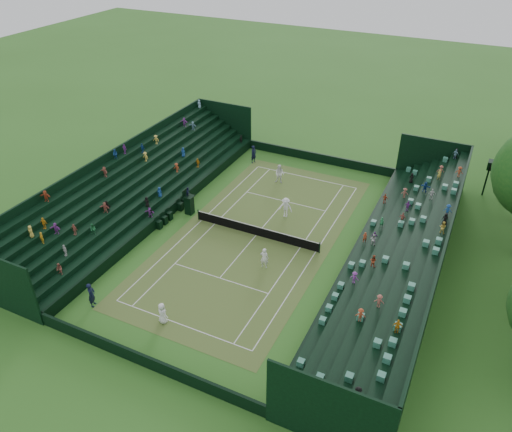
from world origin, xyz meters
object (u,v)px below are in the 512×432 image
object	(u,v)px
player_near_east	(264,258)
player_far_west	(280,174)
tennis_net	(256,230)
umpire_chair	(189,202)
player_far_east	(286,207)
player_near_west	(162,313)

from	to	relation	value
player_near_east	player_far_west	xyz separation A→B (m)	(-4.48, 13.29, 0.08)
tennis_net	umpire_chair	world-z (taller)	umpire_chair
tennis_net	player_far_west	xyz separation A→B (m)	(-1.98, 9.62, 0.47)
tennis_net	player_near_east	bearing A→B (deg)	-55.79
player_near_east	player_far_west	size ratio (longest dim) A/B	0.92
umpire_chair	player_near_east	distance (m)	10.51
tennis_net	player_far_west	size ratio (longest dim) A/B	5.86
umpire_chair	player_far_east	world-z (taller)	umpire_chair
umpire_chair	player_near_west	distance (m)	14.09
player_near_west	player_far_west	world-z (taller)	player_far_west
umpire_chair	player_far_west	world-z (taller)	umpire_chair
player_far_east	player_far_west	bearing A→B (deg)	115.83
tennis_net	player_far_east	distance (m)	4.11
umpire_chair	player_near_west	bearing A→B (deg)	-65.17
umpire_chair	player_near_east	bearing A→B (deg)	-23.89
player_far_east	player_near_east	bearing A→B (deg)	-82.10
player_far_west	player_far_east	world-z (taller)	player_far_west
player_near_west	player_far_west	size ratio (longest dim) A/B	0.83
tennis_net	player_near_east	size ratio (longest dim) A/B	6.40
player_near_west	player_far_east	distance (m)	16.30
player_near_west	player_far_west	bearing A→B (deg)	-76.87
tennis_net	player_far_east	xyz separation A→B (m)	(1.09, 3.93, 0.44)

